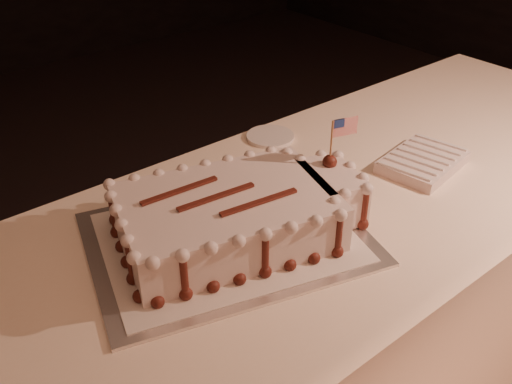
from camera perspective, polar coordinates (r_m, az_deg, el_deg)
banquet_table at (r=1.60m, az=4.62°, el=-12.60°), size 2.40×0.80×0.75m
cake_board at (r=1.24m, az=-2.87°, el=-4.69°), size 0.68×0.58×0.01m
doily at (r=1.24m, az=-2.88°, el=-4.51°), size 0.61×0.53×0.00m
sheet_cake at (r=1.21m, az=-1.58°, el=-2.17°), size 0.58×0.42×0.22m
napkin_stack at (r=1.56m, az=16.32°, el=2.90°), size 0.25×0.19×0.04m
side_plate at (r=1.64m, az=1.43°, el=5.56°), size 0.14×0.14×0.01m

